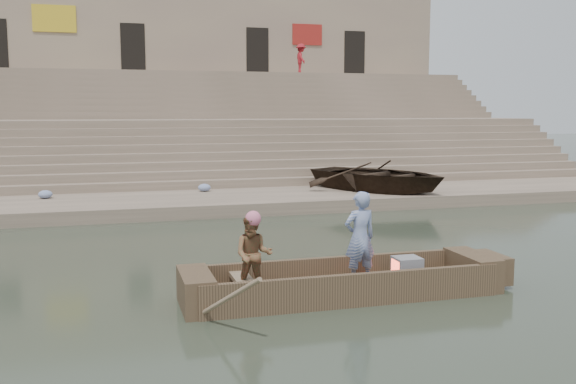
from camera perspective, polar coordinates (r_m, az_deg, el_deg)
name	(u,v)px	position (r m, az deg, el deg)	size (l,w,h in m)	color
ground	(285,264)	(13.49, -0.23, -6.49)	(120.00, 120.00, 0.00)	#2D3729
lower_landing	(220,202)	(21.14, -6.05, -0.91)	(32.00, 4.00, 0.40)	gray
mid_landing	(191,152)	(28.40, -8.66, 3.60)	(32.00, 3.00, 2.80)	gray
upper_landing	(174,121)	(35.30, -10.13, 6.24)	(32.00, 3.00, 5.20)	gray
ghat_steps	(186,141)	(30.05, -9.08, 4.55)	(32.00, 11.00, 5.20)	gray
building_wall	(166,69)	(39.35, -10.82, 10.71)	(32.00, 5.07, 11.20)	#9B8769
main_rowboat	(343,290)	(11.28, 4.90, -8.73)	(5.00, 1.30, 0.22)	brown
rowboat_trim	(354,278)	(11.29, 5.93, -7.69)	(6.04, 2.63, 1.99)	brown
standing_man	(360,238)	(11.14, 6.43, -4.08)	(0.59, 0.39, 1.62)	navy
rowing_man	(253,255)	(10.47, -3.11, -5.63)	(0.64, 0.50, 1.32)	#226631
television	(406,268)	(11.67, 10.53, -6.70)	(0.46, 0.42, 0.40)	gray
beached_rowboat	(378,176)	(22.62, 8.08, 1.45)	(3.63, 5.08, 1.05)	#2D2116
pedestrian	(301,59)	(35.88, 1.17, 11.82)	(1.05, 0.60, 1.62)	maroon
cloth_bundles	(111,195)	(21.02, -15.53, -0.28)	(16.54, 2.95, 0.26)	#3F5999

